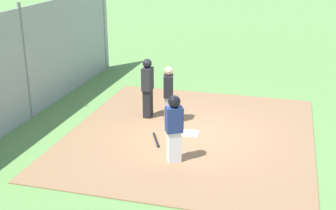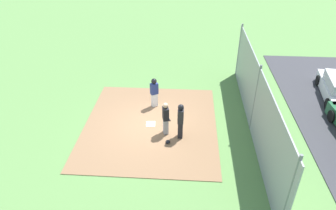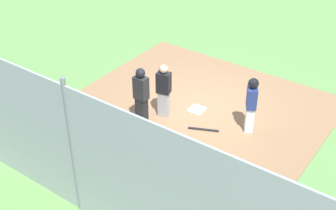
{
  "view_description": "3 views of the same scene",
  "coord_description": "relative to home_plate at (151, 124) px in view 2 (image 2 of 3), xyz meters",
  "views": [
    {
      "loc": [
        10.95,
        2.35,
        4.87
      ],
      "look_at": [
        -0.45,
        -0.75,
        0.62
      ],
      "focal_mm": 48.37,
      "sensor_mm": 36.0,
      "label": 1
    },
    {
      "loc": [
        -12.16,
        -1.67,
        8.86
      ],
      "look_at": [
        0.37,
        -0.83,
        0.95
      ],
      "focal_mm": 32.87,
      "sensor_mm": 36.0,
      "label": 2
    },
    {
      "loc": [
        5.89,
        -9.73,
        7.57
      ],
      "look_at": [
        -0.09,
        -1.34,
        0.87
      ],
      "focal_mm": 49.39,
      "sensor_mm": 36.0,
      "label": 3
    }
  ],
  "objects": [
    {
      "name": "baseball_bat",
      "position": [
        0.7,
        -0.76,
        0.02
      ],
      "size": [
        0.8,
        0.41,
        0.06
      ],
      "primitive_type": "cylinder",
      "rotation": [
        0.0,
        1.57,
        3.57
      ],
      "color": "black",
      "rests_on": "dirt_infield"
    },
    {
      "name": "runner",
      "position": [
        1.7,
        -0.02,
        0.92
      ],
      "size": [
        0.42,
        0.46,
        1.63
      ],
      "rotation": [
        0.0,
        0.0,
        3.67
      ],
      "color": "silver",
      "rests_on": "dirt_infield"
    },
    {
      "name": "umpire",
      "position": [
        -0.89,
        -1.48,
        0.91
      ],
      "size": [
        0.39,
        0.27,
        1.75
      ],
      "rotation": [
        0.0,
        0.0,
        1.55
      ],
      "color": "black",
      "rests_on": "dirt_infield"
    },
    {
      "name": "catcher",
      "position": [
        -0.63,
        -0.79,
        0.84
      ],
      "size": [
        0.43,
        0.34,
        1.64
      ],
      "rotation": [
        0.0,
        0.0,
        1.81
      ],
      "color": "#9E9EA3",
      "rests_on": "dirt_infield"
    },
    {
      "name": "backstop_fence",
      "position": [
        0.0,
        -4.83,
        1.56
      ],
      "size": [
        12.0,
        0.1,
        3.35
      ],
      "color": "#93999E",
      "rests_on": "ground_plane"
    },
    {
      "name": "ground_plane",
      "position": [
        0.0,
        0.0,
        -0.04
      ],
      "size": [
        140.0,
        140.0,
        0.0
      ],
      "primitive_type": "plane",
      "color": "#5B8947"
    },
    {
      "name": "home_plate",
      "position": [
        0.0,
        0.0,
        0.0
      ],
      "size": [
        0.47,
        0.47,
        0.02
      ],
      "primitive_type": "cube",
      "rotation": [
        0.0,
        0.0,
        0.06
      ],
      "color": "white",
      "rests_on": "dirt_infield"
    },
    {
      "name": "catcher_mask",
      "position": [
        -1.38,
        -0.94,
        0.05
      ],
      "size": [
        0.24,
        0.2,
        0.12
      ],
      "primitive_type": "ellipsoid",
      "color": "black",
      "rests_on": "dirt_infield"
    },
    {
      "name": "dirt_infield",
      "position": [
        0.0,
        0.0,
        -0.03
      ],
      "size": [
        7.2,
        6.4,
        0.03
      ],
      "primitive_type": "cube",
      "color": "#896647",
      "rests_on": "ground_plane"
    }
  ]
}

